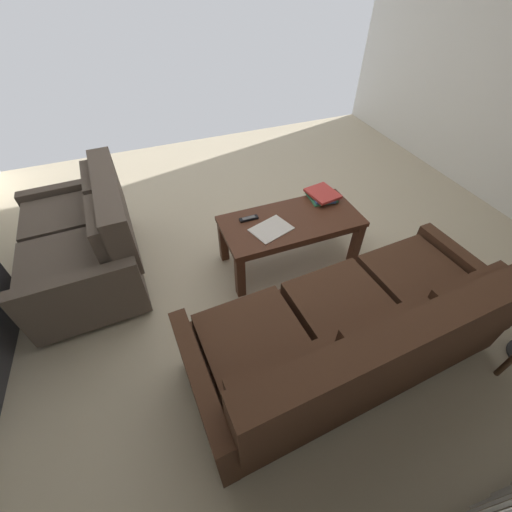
# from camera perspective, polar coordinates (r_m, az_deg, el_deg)

# --- Properties ---
(ground_plane) EXTENTS (5.34, 4.94, 0.01)m
(ground_plane) POSITION_cam_1_polar(r_m,az_deg,el_deg) (3.24, 1.17, 2.07)
(ground_plane) COLOR beige
(sofa_main) EXTENTS (2.09, 0.97, 0.84)m
(sofa_main) POSITION_cam_1_polar(r_m,az_deg,el_deg) (2.23, 16.36, -13.10)
(sofa_main) COLOR black
(sofa_main) RESTS_ON ground
(loveseat_near) EXTENTS (0.91, 1.36, 0.87)m
(loveseat_near) POSITION_cam_1_polar(r_m,az_deg,el_deg) (3.06, -27.08, 2.25)
(loveseat_near) COLOR black
(loveseat_near) RESTS_ON ground
(coffee_table) EXTENTS (1.17, 0.55, 0.47)m
(coffee_table) POSITION_cam_1_polar(r_m,az_deg,el_deg) (2.83, 6.02, 5.12)
(coffee_table) COLOR #4C2819
(coffee_table) RESTS_ON ground
(book_stack) EXTENTS (0.27, 0.30, 0.06)m
(book_stack) POSITION_cam_1_polar(r_m,az_deg,el_deg) (3.07, 11.35, 10.30)
(book_stack) COLOR #337F51
(book_stack) RESTS_ON coffee_table
(tv_remote) EXTENTS (0.16, 0.04, 0.02)m
(tv_remote) POSITION_cam_1_polar(r_m,az_deg,el_deg) (2.77, -1.25, 6.47)
(tv_remote) COLOR black
(tv_remote) RESTS_ON coffee_table
(loose_magazine) EXTENTS (0.37, 0.31, 0.01)m
(loose_magazine) POSITION_cam_1_polar(r_m,az_deg,el_deg) (2.67, 2.63, 4.66)
(loose_magazine) COLOR silver
(loose_magazine) RESTS_ON coffee_table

